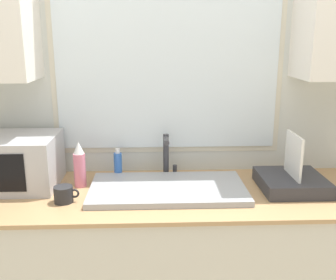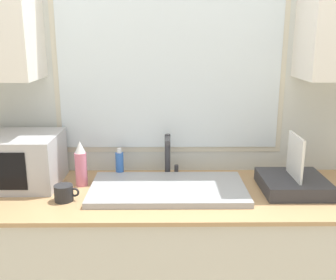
{
  "view_description": "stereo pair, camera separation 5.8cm",
  "coord_description": "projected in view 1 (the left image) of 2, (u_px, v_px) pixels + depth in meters",
  "views": [
    {
      "loc": [
        -0.09,
        -1.53,
        1.67
      ],
      "look_at": [
        -0.01,
        0.3,
        1.19
      ],
      "focal_mm": 42.0,
      "sensor_mm": 36.0,
      "label": 1
    },
    {
      "loc": [
        -0.03,
        -1.53,
        1.67
      ],
      "look_at": [
        -0.01,
        0.3,
        1.19
      ],
      "focal_mm": 42.0,
      "sensor_mm": 36.0,
      "label": 2
    }
  ],
  "objects": [
    {
      "name": "countertop",
      "position": [
        170.0,
        270.0,
        2.11
      ],
      "size": [
        2.18,
        0.69,
        0.91
      ],
      "color": "beige",
      "rests_on": "ground_plane"
    },
    {
      "name": "wall_back",
      "position": [
        168.0,
        87.0,
        2.18
      ],
      "size": [
        6.0,
        0.38,
        2.6
      ],
      "color": "silver",
      "rests_on": "ground_plane"
    },
    {
      "name": "sink_basin",
      "position": [
        168.0,
        189.0,
        1.99
      ],
      "size": [
        0.78,
        0.43,
        0.03
      ],
      "color": "#9EA0A5",
      "rests_on": "countertop"
    },
    {
      "name": "faucet",
      "position": [
        167.0,
        153.0,
        2.18
      ],
      "size": [
        0.08,
        0.15,
        0.24
      ],
      "color": "#333338",
      "rests_on": "countertop"
    },
    {
      "name": "microwave",
      "position": [
        15.0,
        161.0,
        2.04
      ],
      "size": [
        0.44,
        0.37,
        0.27
      ],
      "color": "#B2B2B7",
      "rests_on": "countertop"
    },
    {
      "name": "dish_rack",
      "position": [
        292.0,
        181.0,
        2.02
      ],
      "size": [
        0.32,
        0.33,
        0.29
      ],
      "color": "#333338",
      "rests_on": "countertop"
    },
    {
      "name": "spray_bottle",
      "position": [
        80.0,
        165.0,
        2.04
      ],
      "size": [
        0.06,
        0.06,
        0.24
      ],
      "color": "#D8728C",
      "rests_on": "countertop"
    },
    {
      "name": "soap_bottle",
      "position": [
        118.0,
        164.0,
        2.18
      ],
      "size": [
        0.05,
        0.05,
        0.17
      ],
      "color": "blue",
      "rests_on": "countertop"
    },
    {
      "name": "mug_near_sink",
      "position": [
        64.0,
        194.0,
        1.86
      ],
      "size": [
        0.12,
        0.09,
        0.08
      ],
      "color": "#262628",
      "rests_on": "countertop"
    }
  ]
}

